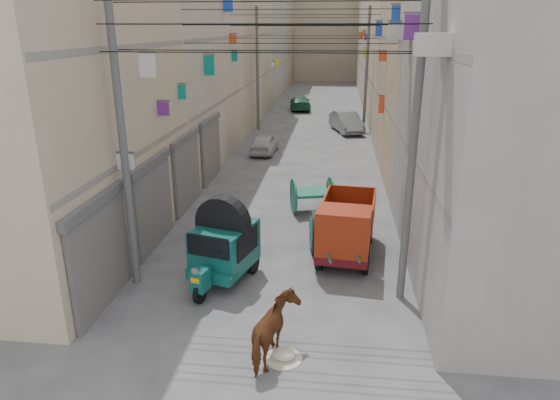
# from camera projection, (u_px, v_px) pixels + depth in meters

# --- Properties ---
(building_row_left) EXTENTS (8.00, 62.00, 14.00)m
(building_row_left) POSITION_uv_depth(u_px,v_px,m) (213.00, 31.00, 38.67)
(building_row_left) COLOR #BEAA90
(building_row_left) RESTS_ON ground
(building_row_right) EXTENTS (8.00, 62.00, 14.00)m
(building_row_right) POSITION_uv_depth(u_px,v_px,m) (424.00, 31.00, 36.96)
(building_row_right) COLOR #99948F
(building_row_right) RESTS_ON ground
(end_cap_building) EXTENTS (22.00, 10.00, 13.00)m
(end_cap_building) POSITION_uv_depth(u_px,v_px,m) (327.00, 29.00, 67.72)
(end_cap_building) COLOR #B2A88C
(end_cap_building) RESTS_ON ground
(shutters_left) EXTENTS (0.18, 14.40, 2.88)m
(shutters_left) POSITION_uv_depth(u_px,v_px,m) (172.00, 184.00, 17.58)
(shutters_left) COLOR #4B4B50
(shutters_left) RESTS_ON ground
(signboards) EXTENTS (8.22, 40.52, 5.67)m
(signboards) POSITION_uv_depth(u_px,v_px,m) (305.00, 91.00, 27.11)
(signboards) COLOR #6C268B
(signboards) RESTS_ON ground
(utility_poles) EXTENTS (7.40, 22.20, 8.00)m
(utility_poles) POSITION_uv_depth(u_px,v_px,m) (298.00, 91.00, 22.55)
(utility_poles) COLOR #505153
(utility_poles) RESTS_ON ground
(overhead_cables) EXTENTS (7.40, 22.52, 1.12)m
(overhead_cables) POSITION_uv_depth(u_px,v_px,m) (294.00, 26.00, 19.20)
(overhead_cables) COLOR black
(overhead_cables) RESTS_ON ground
(auto_rickshaw) EXTENTS (1.97, 2.76, 1.87)m
(auto_rickshaw) POSITION_uv_depth(u_px,v_px,m) (224.00, 243.00, 13.72)
(auto_rickshaw) COLOR black
(auto_rickshaw) RESTS_ON ground
(tonga_cart) EXTENTS (1.59, 3.15, 1.36)m
(tonga_cart) POSITION_uv_depth(u_px,v_px,m) (334.00, 231.00, 15.57)
(tonga_cart) COLOR black
(tonga_cart) RESTS_ON ground
(mini_truck) EXTENTS (1.89, 3.58, 1.93)m
(mini_truck) POSITION_uv_depth(u_px,v_px,m) (346.00, 232.00, 14.93)
(mini_truck) COLOR black
(mini_truck) RESTS_ON ground
(second_cart) EXTENTS (1.81, 1.69, 1.35)m
(second_cart) POSITION_uv_depth(u_px,v_px,m) (312.00, 194.00, 18.96)
(second_cart) COLOR #16634A
(second_cart) RESTS_ON ground
(feed_sack) EXTENTS (0.50, 0.40, 0.25)m
(feed_sack) POSITION_uv_depth(u_px,v_px,m) (284.00, 354.00, 10.65)
(feed_sack) COLOR beige
(feed_sack) RESTS_ON ground
(horse) EXTENTS (1.04, 1.76, 1.39)m
(horse) POSITION_uv_depth(u_px,v_px,m) (275.00, 332.00, 10.43)
(horse) COLOR brown
(horse) RESTS_ON ground
(distant_car_white) EXTENTS (1.44, 3.25, 1.09)m
(distant_car_white) POSITION_uv_depth(u_px,v_px,m) (265.00, 144.00, 27.98)
(distant_car_white) COLOR silver
(distant_car_white) RESTS_ON ground
(distant_car_grey) EXTENTS (2.49, 4.31, 1.34)m
(distant_car_grey) POSITION_uv_depth(u_px,v_px,m) (346.00, 122.00, 33.62)
(distant_car_grey) COLOR slate
(distant_car_grey) RESTS_ON ground
(distant_car_green) EXTENTS (2.13, 4.26, 1.19)m
(distant_car_green) POSITION_uv_depth(u_px,v_px,m) (300.00, 103.00, 42.64)
(distant_car_green) COLOR #1F5A43
(distant_car_green) RESTS_ON ground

